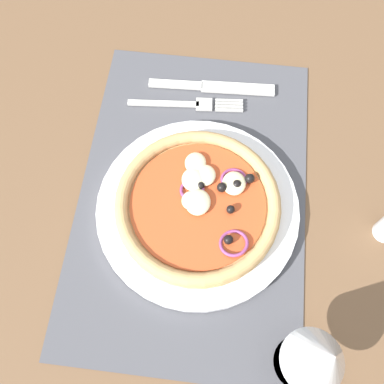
% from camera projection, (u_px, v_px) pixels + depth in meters
% --- Properties ---
extents(ground_plane, '(1.90, 1.40, 0.02)m').
position_uv_depth(ground_plane, '(193.00, 198.00, 0.64)').
color(ground_plane, brown).
extents(placemat, '(0.49, 0.32, 0.00)m').
position_uv_depth(placemat, '(193.00, 194.00, 0.62)').
color(placemat, '#4C4C51').
rests_on(placemat, ground_plane).
extents(plate, '(0.28, 0.28, 0.01)m').
position_uv_depth(plate, '(198.00, 209.00, 0.60)').
color(plate, white).
rests_on(plate, placemat).
extents(pizza, '(0.23, 0.23, 0.03)m').
position_uv_depth(pizza, '(199.00, 203.00, 0.59)').
color(pizza, tan).
rests_on(pizza, plate).
extents(fork, '(0.03, 0.18, 0.00)m').
position_uv_depth(fork, '(192.00, 104.00, 0.68)').
color(fork, silver).
rests_on(fork, placemat).
extents(knife, '(0.03, 0.20, 0.01)m').
position_uv_depth(knife, '(213.00, 87.00, 0.69)').
color(knife, silver).
rests_on(knife, placemat).
extents(wine_glass, '(0.07, 0.07, 0.15)m').
position_uv_depth(wine_glass, '(322.00, 359.00, 0.44)').
color(wine_glass, silver).
rests_on(wine_glass, ground_plane).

